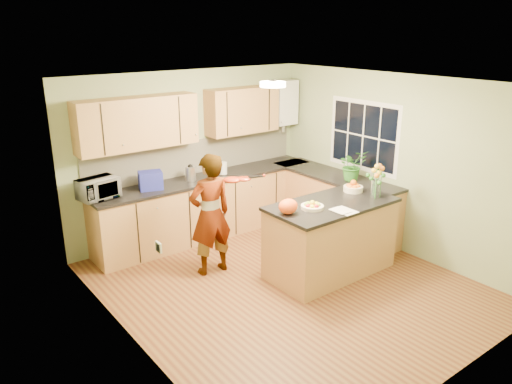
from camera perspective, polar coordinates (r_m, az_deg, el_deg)
floor at (r=6.39m, az=3.43°, el=-10.56°), size 4.50×4.50×0.00m
ceiling at (r=5.62m, az=3.92°, el=12.32°), size 4.00×4.50×0.02m
wall_back at (r=7.66m, az=-7.47°, el=4.34°), size 4.00×0.02×2.50m
wall_front at (r=4.57m, az=22.63°, el=-6.94°), size 4.00×0.02×2.50m
wall_left at (r=4.89m, az=-14.39°, el=-4.35°), size 0.02×4.50×2.50m
wall_right at (r=7.31m, az=15.60°, el=3.13°), size 0.02×4.50×2.50m
back_counter at (r=7.69m, az=-5.46°, el=-1.60°), size 3.64×0.62×0.94m
right_counter at (r=7.84m, az=8.86°, el=-1.34°), size 0.62×2.24×0.94m
splashback at (r=7.71m, az=-6.76°, el=4.08°), size 3.60×0.02×0.52m
upper_cabinets at (r=7.30m, az=-8.19°, el=8.44°), size 3.20×0.34×0.70m
boiler at (r=8.37m, az=3.15°, el=10.19°), size 0.40×0.30×0.86m
window_right at (r=7.60m, az=12.17°, el=6.30°), size 0.01×1.30×1.05m
light_switch at (r=4.37m, az=-11.08°, el=-6.19°), size 0.02×0.09×0.09m
ceiling_lamp at (r=5.86m, az=1.93°, el=12.21°), size 0.30×0.30×0.07m
peninsula_island at (r=6.57m, az=8.51°, el=-5.18°), size 1.69×0.87×0.97m
fruit_dish at (r=6.14m, az=6.45°, el=-1.54°), size 0.28×0.28×0.10m
orange_bowl at (r=6.85m, az=11.05°, el=0.58°), size 0.26×0.26×0.15m
flower_vase at (r=6.61m, az=13.60°, el=2.14°), size 0.27×0.27×0.50m
orange_bag at (r=5.94m, az=3.69°, el=-1.65°), size 0.27×0.24×0.18m
papers at (r=6.13m, az=10.07°, el=-2.10°), size 0.21×0.29×0.01m
violinist at (r=6.41m, az=-5.24°, el=-2.59°), size 0.61×0.42×1.61m
violin at (r=6.18m, az=-2.71°, el=1.40°), size 0.57×0.49×0.14m
microwave at (r=6.83m, az=-17.61°, el=0.37°), size 0.55×0.42×0.27m
blue_box at (r=7.05m, az=-11.96°, el=1.31°), size 0.37×0.31×0.25m
kettle at (r=7.35m, az=-7.50°, el=2.19°), size 0.15×0.15×0.29m
jar_cream at (r=7.66m, az=-4.59°, el=2.64°), size 0.10×0.10×0.16m
jar_white at (r=7.64m, az=-3.78°, el=2.75°), size 0.15×0.15×0.19m
potted_plant at (r=7.42m, az=10.94°, el=3.03°), size 0.49×0.45×0.45m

